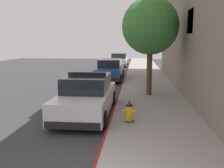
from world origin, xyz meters
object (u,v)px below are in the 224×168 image
object	(u,v)px
police_cruiser	(87,96)
parked_car_silver_ahead	(110,70)
parked_car_dark_far	(119,60)
street_tree	(150,26)
fire_hydrant	(129,112)

from	to	relation	value
police_cruiser	parked_car_silver_ahead	size ratio (longest dim) A/B	1.00
parked_car_silver_ahead	parked_car_dark_far	xyz separation A→B (m)	(-0.04, 10.87, 0.00)
street_tree	fire_hydrant	bearing A→B (deg)	-100.55
police_cruiser	street_tree	distance (m)	5.23
parked_car_dark_far	street_tree	distance (m)	17.56
parked_car_silver_ahead	parked_car_dark_far	size ratio (longest dim) A/B	1.00
parked_car_silver_ahead	fire_hydrant	size ratio (longest dim) A/B	6.37
parked_car_dark_far	street_tree	bearing A→B (deg)	-80.93
parked_car_dark_far	fire_hydrant	size ratio (longest dim) A/B	6.37
fire_hydrant	street_tree	world-z (taller)	street_tree
parked_car_silver_ahead	street_tree	world-z (taller)	street_tree
parked_car_silver_ahead	street_tree	distance (m)	7.38
parked_car_silver_ahead	fire_hydrant	xyz separation A→B (m)	(1.80, -11.00, -0.25)
police_cruiser	fire_hydrant	bearing A→B (deg)	-36.69
parked_car_silver_ahead	police_cruiser	bearing A→B (deg)	-89.48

